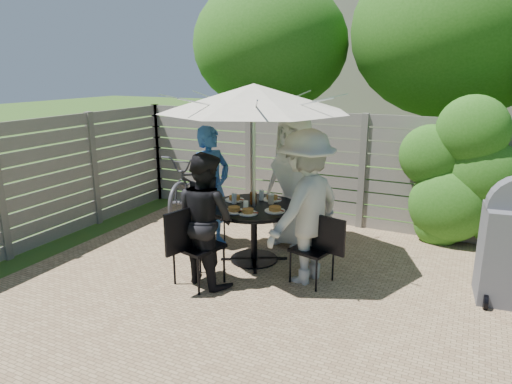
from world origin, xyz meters
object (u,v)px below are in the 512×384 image
at_px(person_front, 206,219).
at_px(glass_front, 246,206).
at_px(plate_extra, 248,212).
at_px(umbrella, 254,98).
at_px(chair_back, 298,226).
at_px(plate_back, 272,198).
at_px(plate_right, 275,209).
at_px(glass_left, 234,198).
at_px(patio_table, 254,223).
at_px(person_right, 305,208).
at_px(chair_front, 198,262).
at_px(chair_right, 313,263).
at_px(coffee_cup, 271,199).
at_px(person_back, 294,182).
at_px(glass_back, 261,195).
at_px(plate_front, 234,210).
at_px(bicycle, 197,182).
at_px(syrup_jug, 253,198).
at_px(person_left, 211,188).
at_px(plate_left, 235,199).
at_px(chair_left, 206,226).

distance_m(person_front, glass_front, 0.58).
bearing_deg(plate_extra, umbrella, 103.79).
relative_size(chair_back, plate_back, 3.23).
height_order(plate_right, glass_front, glass_front).
xyz_separation_m(plate_right, glass_left, (-0.62, 0.08, 0.05)).
height_order(glass_left, glass_front, same).
height_order(patio_table, glass_left, glass_left).
bearing_deg(person_right, glass_front, -70.30).
bearing_deg(plate_extra, patio_table, 103.79).
bearing_deg(chair_front, chair_right, -47.97).
distance_m(chair_front, coffee_cup, 1.31).
xyz_separation_m(person_back, plate_extra, (-0.16, -1.13, -0.15)).
relative_size(plate_extra, glass_left, 1.71).
xyz_separation_m(person_right, plate_back, (-0.69, 0.59, -0.12)).
height_order(person_right, glass_back, person_right).
bearing_deg(plate_front, person_front, -107.17).
xyz_separation_m(person_back, coffee_cup, (-0.08, -0.61, -0.11)).
bearing_deg(plate_extra, bicycle, 136.48).
distance_m(umbrella, plate_back, 1.40).
relative_size(patio_table, glass_front, 10.63).
bearing_deg(glass_back, glass_front, -85.17).
relative_size(plate_extra, glass_back, 1.71).
bearing_deg(plate_back, person_back, 72.83).
height_order(plate_back, coffee_cup, coffee_cup).
distance_m(chair_back, chair_front, 1.93).
bearing_deg(plate_extra, chair_back, 81.00).
bearing_deg(plate_back, syrup_jug, -118.13).
xyz_separation_m(chair_front, plate_right, (0.63, 0.82, 0.50)).
bearing_deg(bicycle, plate_extra, -52.77).
xyz_separation_m(person_right, plate_right, (-0.45, 0.14, -0.12)).
bearing_deg(chair_front, plate_extra, -18.11).
bearing_deg(plate_front, coffee_cup, 63.04).
bearing_deg(syrup_jug, umbrella, -56.98).
bearing_deg(person_right, person_front, -45.00).
height_order(person_left, plate_right, person_left).
bearing_deg(chair_front, person_right, -43.70).
height_order(person_back, person_right, person_back).
bearing_deg(chair_front, glass_left, 13.74).
relative_size(chair_back, plate_left, 3.23).
distance_m(chair_right, person_right, 0.67).
height_order(person_left, syrup_jug, person_left).
height_order(person_back, chair_front, person_back).
height_order(plate_back, bicycle, bicycle).
relative_size(chair_left, syrup_jug, 5.47).
bearing_deg(patio_table, plate_left, 162.83).
bearing_deg(glass_front, coffee_cup, 73.41).
distance_m(glass_left, bicycle, 2.27).
bearing_deg(glass_left, plate_front, -61.67).
xyz_separation_m(plate_right, glass_back, (-0.37, 0.39, 0.05)).
height_order(glass_left, bicycle, bicycle).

